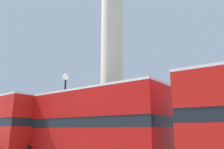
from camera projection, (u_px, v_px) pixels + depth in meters
monument_column at (112, 49)px, 17.95m from camera, size 4.46×4.46×21.50m
bus_c at (84, 123)px, 13.16m from camera, size 10.35×2.82×4.30m
equestrian_statue at (72, 133)px, 24.02m from camera, size 3.84×2.82×6.00m
street_lamp at (64, 104)px, 17.13m from camera, size 0.49×0.49×6.37m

